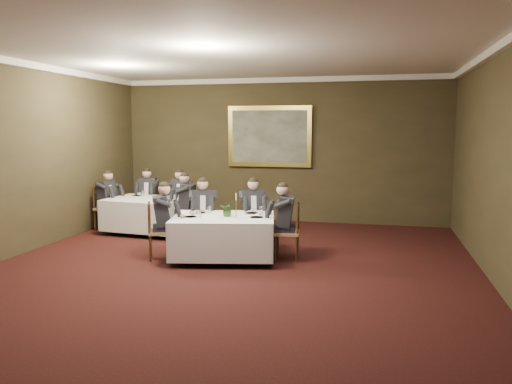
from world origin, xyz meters
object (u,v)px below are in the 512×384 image
at_px(chair_main_backleft, 204,232).
at_px(diner_sec_backright, 182,205).
at_px(chair_sec_backright, 182,215).
at_px(candlestick, 236,207).
at_px(chair_sec_backleft, 149,213).
at_px(diner_sec_endright, 189,212).
at_px(diner_main_endright, 287,231).
at_px(chair_main_endright, 287,244).
at_px(painting, 269,136).
at_px(centerpiece, 228,209).
at_px(chair_sec_endright, 189,223).
at_px(chair_sec_endleft, 106,217).
at_px(table_second, 146,213).
at_px(diner_sec_backleft, 149,203).
at_px(diner_main_endleft, 161,230).
at_px(chair_main_endleft, 160,243).
at_px(diner_main_backright, 253,221).
at_px(diner_sec_endleft, 106,207).
at_px(diner_main_backleft, 203,221).
at_px(table_main, 223,234).
at_px(chair_main_backright, 253,233).

height_order(chair_main_backleft, diner_sec_backright, diner_sec_backright).
relative_size(chair_sec_backright, candlestick, 2.39).
distance_m(chair_sec_backleft, diner_sec_endright, 1.72).
distance_m(diner_main_endright, chair_sec_backleft, 4.47).
height_order(chair_main_endright, painting, painting).
height_order(chair_main_backleft, centerpiece, centerpiece).
bearing_deg(chair_main_backleft, diner_main_endright, 145.15).
relative_size(chair_sec_endright, chair_sec_endleft, 1.00).
xyz_separation_m(table_second, chair_sec_backright, (0.52, 0.80, -0.17)).
height_order(diner_main_endright, diner_sec_backleft, same).
bearing_deg(diner_sec_endright, diner_sec_backleft, 49.69).
relative_size(diner_sec_backright, chair_sec_endright, 1.35).
height_order(diner_main_endleft, diner_sec_backright, same).
bearing_deg(diner_main_endright, chair_sec_backright, 44.77).
height_order(chair_main_endleft, chair_sec_endleft, same).
relative_size(diner_main_backright, diner_sec_endleft, 1.00).
distance_m(chair_main_backleft, centerpiece, 1.23).
distance_m(table_second, painting, 3.52).
distance_m(diner_main_endright, chair_sec_endright, 2.77).
xyz_separation_m(chair_main_backleft, chair_sec_backleft, (-2.03, 1.84, 0.00)).
height_order(diner_main_backleft, chair_sec_backright, diner_main_backleft).
bearing_deg(chair_main_endright, chair_sec_endright, 52.71).
xyz_separation_m(diner_main_endright, painting, (-1.09, 3.61, 1.58)).
distance_m(chair_main_backleft, diner_main_backright, 0.98).
relative_size(table_main, chair_main_endright, 2.00).
height_order(diner_sec_backright, chair_sec_endright, diner_sec_backright).
relative_size(chair_main_endleft, chair_sec_backleft, 1.00).
distance_m(table_second, chair_main_endleft, 2.33).
height_order(diner_main_backleft, diner_main_endright, same).
relative_size(chair_main_endright, chair_sec_endright, 1.00).
relative_size(diner_main_endright, painting, 0.65).
bearing_deg(diner_main_endleft, diner_sec_endright, 162.09).
relative_size(diner_sec_backleft, diner_sec_backright, 1.00).
xyz_separation_m(chair_sec_endleft, painting, (3.35, 1.98, 1.81)).
bearing_deg(chair_main_backleft, chair_sec_backleft, -58.92).
xyz_separation_m(diner_main_endleft, chair_sec_backright, (-0.71, 2.77, -0.23)).
bearing_deg(chair_sec_backright, table_second, 67.05).
bearing_deg(diner_sec_backright, diner_sec_backleft, 4.67).
relative_size(chair_main_endright, diner_sec_backleft, 0.74).
height_order(table_second, painting, painting).
relative_size(table_second, diner_main_backright, 1.31).
distance_m(chair_main_endleft, candlestick, 1.48).
bearing_deg(painting, table_main, -90.00).
height_order(table_main, chair_sec_endright, chair_sec_endright).
distance_m(diner_sec_endright, candlestick, 2.20).
relative_size(chair_sec_backleft, chair_sec_endright, 1.00).
relative_size(table_second, diner_sec_backleft, 1.31).
height_order(chair_main_backleft, diner_sec_endleft, diner_sec_endleft).
xyz_separation_m(chair_main_backright, chair_sec_backleft, (-2.96, 1.65, 0.00)).
height_order(chair_main_endright, diner_sec_backleft, diner_sec_backleft).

